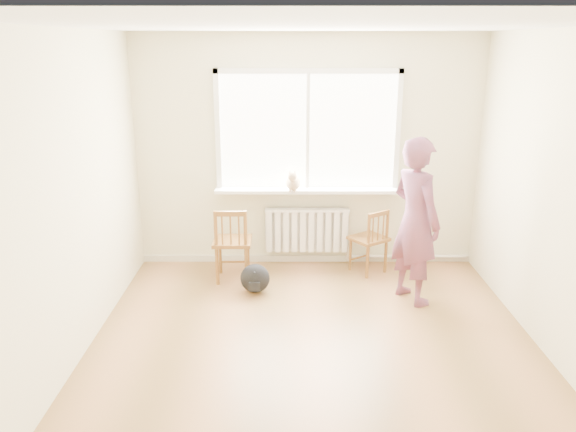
{
  "coord_description": "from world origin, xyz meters",
  "views": [
    {
      "loc": [
        -0.23,
        -4.2,
        2.59
      ],
      "look_at": [
        -0.23,
        1.2,
        0.91
      ],
      "focal_mm": 35.0,
      "sensor_mm": 36.0,
      "label": 1
    }
  ],
  "objects_px": {
    "chair_left": "(232,244)",
    "chair_right": "(371,241)",
    "person": "(416,221)",
    "cat": "(293,181)",
    "backpack": "(255,278)"
  },
  "relations": [
    {
      "from": "chair_left",
      "to": "chair_right",
      "type": "distance_m",
      "value": 1.6
    },
    {
      "from": "chair_left",
      "to": "person",
      "type": "bearing_deg",
      "value": 165.41
    },
    {
      "from": "cat",
      "to": "backpack",
      "type": "distance_m",
      "value": 1.21
    },
    {
      "from": "chair_right",
      "to": "person",
      "type": "height_order",
      "value": "person"
    },
    {
      "from": "person",
      "to": "chair_left",
      "type": "bearing_deg",
      "value": 46.86
    },
    {
      "from": "chair_left",
      "to": "backpack",
      "type": "relative_size",
      "value": 2.69
    },
    {
      "from": "person",
      "to": "cat",
      "type": "xyz_separation_m",
      "value": [
        -1.23,
        0.87,
        0.2
      ]
    },
    {
      "from": "chair_left",
      "to": "person",
      "type": "distance_m",
      "value": 2.02
    },
    {
      "from": "chair_left",
      "to": "chair_right",
      "type": "relative_size",
      "value": 1.11
    },
    {
      "from": "backpack",
      "to": "person",
      "type": "bearing_deg",
      "value": -5.93
    },
    {
      "from": "cat",
      "to": "backpack",
      "type": "height_order",
      "value": "cat"
    },
    {
      "from": "chair_left",
      "to": "person",
      "type": "height_order",
      "value": "person"
    },
    {
      "from": "person",
      "to": "cat",
      "type": "relative_size",
      "value": 4.33
    },
    {
      "from": "person",
      "to": "backpack",
      "type": "distance_m",
      "value": 1.79
    },
    {
      "from": "chair_right",
      "to": "backpack",
      "type": "height_order",
      "value": "chair_right"
    }
  ]
}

